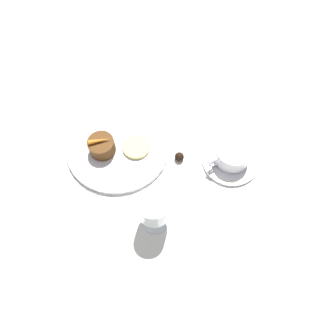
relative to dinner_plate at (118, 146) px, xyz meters
name	(u,v)px	position (x,y,z in m)	size (l,w,h in m)	color
ground_plane	(138,153)	(-0.04, 0.04, -0.01)	(3.00, 3.00, 0.00)	white
dinner_plate	(118,146)	(0.00, 0.00, 0.00)	(0.28, 0.28, 0.01)	white
saucer	(230,160)	(-0.24, 0.18, 0.00)	(0.15, 0.15, 0.01)	white
coffee_cup	(232,154)	(-0.25, 0.18, 0.03)	(0.12, 0.09, 0.05)	white
spoon	(214,165)	(-0.20, 0.17, 0.00)	(0.07, 0.08, 0.00)	silver
wine_glass	(154,209)	(0.01, 0.23, 0.08)	(0.07, 0.07, 0.12)	silver
fork	(187,125)	(-0.20, 0.03, -0.01)	(0.05, 0.19, 0.01)	silver
dessert_cake	(102,146)	(0.04, 0.00, 0.03)	(0.07, 0.07, 0.04)	#563314
carrot_garnish	(100,141)	(0.04, 0.00, 0.05)	(0.06, 0.03, 0.01)	orange
pineapple_slice	(137,146)	(-0.04, 0.03, 0.01)	(0.07, 0.07, 0.01)	#EFE075
chocolate_truffle	(179,157)	(-0.13, 0.11, 0.00)	(0.02, 0.02, 0.02)	black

